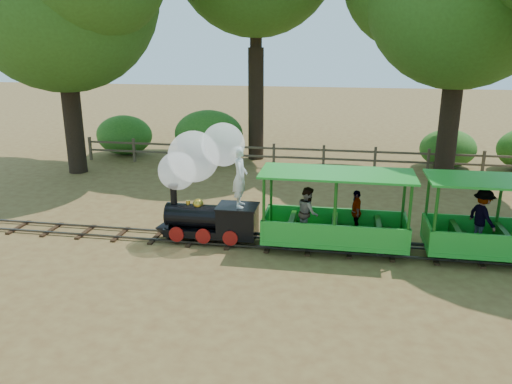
% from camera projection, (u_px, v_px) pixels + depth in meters
% --- Properties ---
extents(ground, '(90.00, 90.00, 0.00)m').
position_uv_depth(ground, '(269.00, 245.00, 12.62)').
color(ground, olive).
rests_on(ground, ground).
extents(track, '(22.00, 1.00, 0.10)m').
position_uv_depth(track, '(269.00, 243.00, 12.60)').
color(track, '#3F3D3A').
rests_on(track, ground).
extents(locomotive, '(2.73, 1.28, 3.13)m').
position_uv_depth(locomotive, '(203.00, 175.00, 12.46)').
color(locomotive, black).
rests_on(locomotive, ground).
extents(carriage_front, '(3.63, 1.48, 1.88)m').
position_uv_depth(carriage_front, '(332.00, 220.00, 12.14)').
color(carriage_front, green).
rests_on(carriage_front, track).
extents(carriage_rear, '(3.63, 1.48, 1.88)m').
position_uv_depth(carriage_rear, '(506.00, 228.00, 11.48)').
color(carriage_rear, green).
rests_on(carriage_rear, track).
extents(fence, '(18.10, 0.10, 1.00)m').
position_uv_depth(fence, '(299.00, 155.00, 19.99)').
color(fence, brown).
rests_on(fence, ground).
extents(shrub_west, '(2.55, 1.96, 1.77)m').
position_uv_depth(shrub_west, '(124.00, 135.00, 22.44)').
color(shrub_west, '#2D6B1E').
rests_on(shrub_west, ground).
extents(shrub_mid_w, '(3.02, 2.33, 2.09)m').
position_uv_depth(shrub_mid_w, '(209.00, 134.00, 21.75)').
color(shrub_mid_w, '#2D6B1E').
rests_on(shrub_mid_w, ground).
extents(shrub_mid_e, '(2.24, 1.72, 1.55)m').
position_uv_depth(shrub_mid_e, '(448.00, 149.00, 20.18)').
color(shrub_mid_e, '#2D6B1E').
rests_on(shrub_mid_e, ground).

